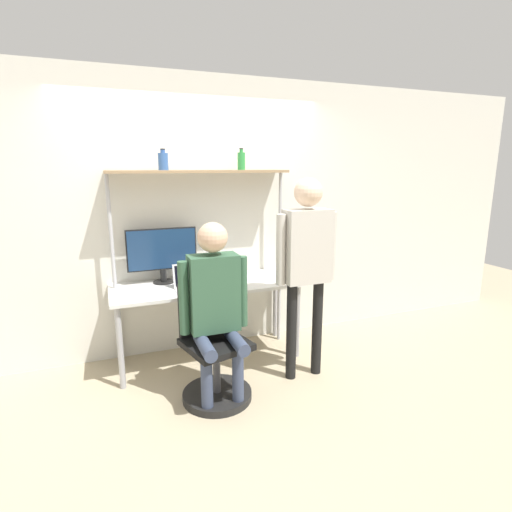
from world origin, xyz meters
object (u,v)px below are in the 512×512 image
object	(u,v)px
bottle_green	(241,161)
person_seated	(215,298)
cell_phone	(217,287)
bottle_blue	(163,161)
laptop	(190,281)
office_chair	(214,363)
monitor	(162,252)
person_standing	(307,253)

from	to	relation	value
bottle_green	person_seated	bearing A→B (deg)	-120.81
cell_phone	bottle_green	size ratio (longest dim) A/B	0.74
bottle_blue	person_seated	bearing A→B (deg)	-76.06
laptop	person_seated	bearing A→B (deg)	-84.39
office_chair	bottle_green	xyz separation A→B (m)	(0.53, 0.83, 1.60)
monitor	bottle_blue	xyz separation A→B (m)	(0.05, -0.03, 0.83)
laptop	bottle_green	distance (m)	1.24
person_seated	person_standing	bearing A→B (deg)	6.33
person_seated	bottle_green	world-z (taller)	bottle_green
laptop	person_standing	distance (m)	1.09
person_standing	office_chair	bearing A→B (deg)	-176.83
monitor	laptop	bearing A→B (deg)	-53.29
office_chair	person_standing	xyz separation A→B (m)	(0.84, 0.05, 0.84)
laptop	bottle_blue	bearing A→B (deg)	123.13
bottle_green	bottle_blue	bearing A→B (deg)	180.00
person_standing	cell_phone	bearing A→B (deg)	145.36
cell_phone	person_seated	xyz separation A→B (m)	(-0.17, -0.55, 0.09)
office_chair	bottle_blue	bearing A→B (deg)	103.99
cell_phone	bottle_blue	xyz separation A→B (m)	(-0.38, 0.32, 1.12)
monitor	office_chair	size ratio (longest dim) A/B	0.68
laptop	person_seated	distance (m)	0.64
laptop	person_standing	xyz separation A→B (m)	(0.89, -0.54, 0.31)
cell_phone	bottle_green	distance (m)	1.23
bottle_green	laptop	bearing A→B (deg)	-157.96
monitor	person_standing	xyz separation A→B (m)	(1.09, -0.81, 0.07)
monitor	bottle_green	world-z (taller)	bottle_green
bottle_blue	bottle_green	xyz separation A→B (m)	(0.74, 0.00, 0.01)
laptop	bottle_blue	xyz separation A→B (m)	(-0.15, 0.24, 1.07)
office_chair	bottle_green	distance (m)	1.88
cell_phone	bottle_blue	bearing A→B (deg)	139.96
cell_phone	bottle_blue	distance (m)	1.23
monitor	office_chair	world-z (taller)	monitor
person_standing	bottle_green	bearing A→B (deg)	111.65
laptop	office_chair	xyz separation A→B (m)	(0.05, -0.59, -0.53)
cell_phone	bottle_green	xyz separation A→B (m)	(0.35, 0.32, 1.13)
cell_phone	office_chair	bearing A→B (deg)	-109.41
person_seated	office_chair	bearing A→B (deg)	103.02
laptop	person_seated	world-z (taller)	person_seated
monitor	person_seated	size ratio (longest dim) A/B	0.45
cell_phone	person_seated	bearing A→B (deg)	-106.91
monitor	laptop	distance (m)	0.41
office_chair	person_standing	size ratio (longest dim) A/B	0.54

